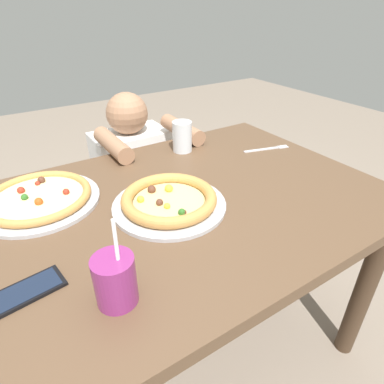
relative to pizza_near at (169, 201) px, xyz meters
The scene contains 9 objects.
ground_plane 0.77m from the pizza_near, 30.72° to the left, with size 8.00×8.00×0.00m, color gray.
dining_table 0.13m from the pizza_near, 30.72° to the left, with size 1.36×0.91×0.75m.
pizza_near is the anchor object (origin of this frame).
pizza_far 0.40m from the pizza_near, 144.21° to the left, with size 0.36×0.36×0.04m.
drink_cup_colored 0.37m from the pizza_near, 136.44° to the right, with size 0.09×0.09×0.20m.
water_cup_clear 0.43m from the pizza_near, 53.26° to the left, with size 0.08×0.08×0.12m.
fork 0.59m from the pizza_near, 15.54° to the left, with size 0.20×0.07×0.00m.
cell_phone 0.44m from the pizza_near, 163.17° to the right, with size 0.16×0.09×0.01m.
diner_seated 0.80m from the pizza_near, 76.22° to the left, with size 0.40×0.52×0.93m.
Camera 1 is at (-0.42, -0.75, 1.30)m, focal length 30.53 mm.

